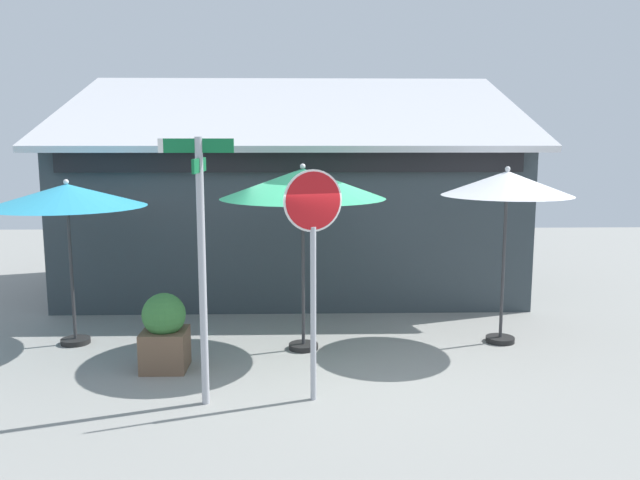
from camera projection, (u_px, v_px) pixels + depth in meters
name	position (u px, v px, depth m)	size (l,w,h in m)	color
ground_plane	(337.00, 371.00, 8.98)	(28.00, 28.00, 0.10)	gray
cafe_building	(293.00, 209.00, 13.61)	(9.20, 4.86, 4.54)	#333D42
street_sign_post	(201.00, 247.00, 7.48)	(0.85, 0.79, 3.15)	#A8AAB2
stop_sign	(313.00, 243.00, 7.59)	(0.69, 0.27, 2.78)	#A8AAB2
patio_umbrella_teal_left	(67.00, 197.00, 9.68)	(2.33, 2.33, 2.53)	black
patio_umbrella_forest_green_center	(303.00, 185.00, 9.39)	(2.41, 2.41, 2.77)	black
patio_umbrella_ivory_right	(507.00, 185.00, 9.73)	(1.96, 1.96, 2.72)	black
sidewalk_planter	(164.00, 332.00, 8.85)	(0.60, 0.60, 1.06)	brown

